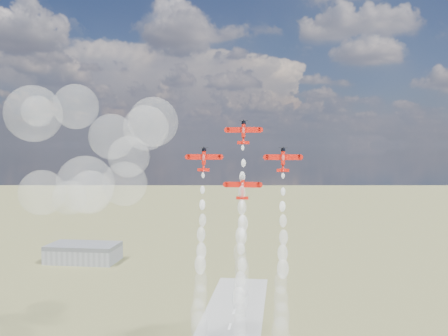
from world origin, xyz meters
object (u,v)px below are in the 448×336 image
object	(u,v)px
hangar	(83,253)
plane_slot	(243,187)
plane_left	(204,159)
plane_lead	(243,132)
plane_right	(283,159)

from	to	relation	value
hangar	plane_slot	size ratio (longest dim) A/B	4.71
plane_left	plane_slot	bearing A→B (deg)	-7.21
hangar	plane_slot	world-z (taller)	plane_slot
plane_left	hangar	bearing A→B (deg)	123.73
hangar	plane_left	distance (m)	227.59
plane_lead	plane_slot	bearing A→B (deg)	-90.00
plane_lead	plane_left	size ratio (longest dim) A/B	1.00
hangar	plane_left	bearing A→B (deg)	-56.27
plane_left	plane_right	distance (m)	24.88
hangar	plane_left	world-z (taller)	plane_left
hangar	plane_right	xyz separation A→B (m)	(144.38, -178.95, 74.13)
plane_right	plane_slot	world-z (taller)	plane_right
hangar	plane_slot	xyz separation A→B (m)	(131.94, -180.52, 65.56)
plane_left	plane_slot	world-z (taller)	plane_left
plane_left	plane_slot	xyz separation A→B (m)	(12.44, -1.57, -8.57)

